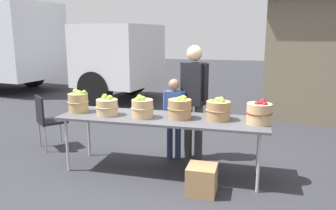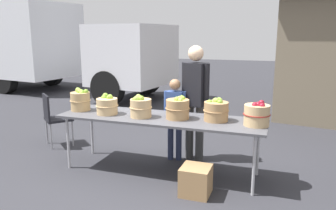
% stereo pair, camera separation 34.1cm
% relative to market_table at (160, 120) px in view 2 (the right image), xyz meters
% --- Properties ---
extents(ground_plane, '(40.00, 40.00, 0.00)m').
position_rel_market_table_xyz_m(ground_plane, '(0.00, 0.00, -0.71)').
color(ground_plane, '#2D2D33').
extents(market_table, '(2.70, 0.76, 0.75)m').
position_rel_market_table_xyz_m(market_table, '(0.00, 0.00, 0.00)').
color(market_table, '#4C4C51').
rests_on(market_table, ground).
extents(apple_basket_green_0, '(0.29, 0.29, 0.32)m').
position_rel_market_table_xyz_m(apple_basket_green_0, '(-1.20, -0.00, 0.18)').
color(apple_basket_green_0, tan).
rests_on(apple_basket_green_0, market_table).
extents(apple_basket_green_1, '(0.30, 0.30, 0.27)m').
position_rel_market_table_xyz_m(apple_basket_green_1, '(-0.74, -0.07, 0.15)').
color(apple_basket_green_1, tan).
rests_on(apple_basket_green_1, market_table).
extents(apple_basket_green_2, '(0.29, 0.29, 0.29)m').
position_rel_market_table_xyz_m(apple_basket_green_2, '(-0.24, -0.08, 0.17)').
color(apple_basket_green_2, tan).
rests_on(apple_basket_green_2, market_table).
extents(apple_basket_green_3, '(0.31, 0.31, 0.29)m').
position_rel_market_table_xyz_m(apple_basket_green_3, '(0.24, 0.00, 0.17)').
color(apple_basket_green_3, '#A87F51').
rests_on(apple_basket_green_3, market_table).
extents(apple_basket_green_4, '(0.32, 0.32, 0.29)m').
position_rel_market_table_xyz_m(apple_basket_green_4, '(0.72, 0.06, 0.17)').
color(apple_basket_green_4, '#A87F51').
rests_on(apple_basket_green_4, market_table).
extents(apple_basket_red_0, '(0.32, 0.32, 0.30)m').
position_rel_market_table_xyz_m(apple_basket_red_0, '(1.21, -0.01, 0.17)').
color(apple_basket_red_0, tan).
rests_on(apple_basket_red_0, market_table).
extents(vendor_adult, '(0.42, 0.29, 1.65)m').
position_rel_market_table_xyz_m(vendor_adult, '(0.30, 0.60, 0.26)').
color(vendor_adult, '#3F3F3F').
rests_on(vendor_adult, ground).
extents(child_customer, '(0.31, 0.18, 1.19)m').
position_rel_market_table_xyz_m(child_customer, '(0.04, 0.47, -0.01)').
color(child_customer, '#262D4C').
rests_on(child_customer, ground).
extents(box_truck, '(7.93, 3.21, 2.75)m').
position_rel_market_table_xyz_m(box_truck, '(-6.02, 4.92, 0.77)').
color(box_truck, silver).
rests_on(box_truck, ground).
extents(folding_chair, '(0.56, 0.56, 0.86)m').
position_rel_market_table_xyz_m(folding_chair, '(-2.02, 0.44, -0.21)').
color(folding_chair, black).
rests_on(folding_chair, ground).
extents(produce_crate, '(0.33, 0.33, 0.33)m').
position_rel_market_table_xyz_m(produce_crate, '(0.61, -0.48, -0.55)').
color(produce_crate, '#A87F51').
rests_on(produce_crate, ground).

